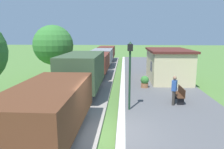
% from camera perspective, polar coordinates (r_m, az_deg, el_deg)
% --- Properties ---
extents(ground_plane, '(160.00, 160.00, 0.00)m').
position_cam_1_polar(ground_plane, '(9.16, -0.14, -16.92)').
color(ground_plane, '#517A38').
extents(platform_slab, '(6.00, 60.00, 0.25)m').
position_cam_1_polar(platform_slab, '(9.48, 20.35, -15.79)').
color(platform_slab, '#565659').
rests_on(platform_slab, ground).
extents(platform_edge_stripe, '(0.36, 60.00, 0.01)m').
position_cam_1_polar(platform_edge_stripe, '(9.03, 2.49, -15.55)').
color(platform_edge_stripe, silver).
rests_on(platform_edge_stripe, platform_slab).
extents(track_ballast, '(3.80, 60.00, 0.12)m').
position_cam_1_polar(track_ballast, '(9.57, -15.20, -15.65)').
color(track_ballast, gray).
rests_on(track_ballast, ground).
extents(rail_near, '(0.07, 60.00, 0.14)m').
position_cam_1_polar(rail_near, '(9.32, -10.89, -15.31)').
color(rail_near, slate).
rests_on(rail_near, track_ballast).
extents(rail_far, '(0.07, 60.00, 0.14)m').
position_cam_1_polar(rail_far, '(9.76, -19.39, -14.51)').
color(rail_far, slate).
rests_on(rail_far, track_ballast).
extents(freight_train, '(2.50, 32.60, 2.72)m').
position_cam_1_polar(freight_train, '(20.75, -4.69, 3.08)').
color(freight_train, brown).
rests_on(freight_train, rail_near).
extents(station_hut, '(3.50, 5.80, 2.78)m').
position_cam_1_polar(station_hut, '(19.12, 15.14, 2.64)').
color(station_hut, beige).
rests_on(station_hut, platform_slab).
extents(bench_near_hut, '(0.42, 1.50, 0.91)m').
position_cam_1_polar(bench_near_hut, '(13.28, 18.08, -5.18)').
color(bench_near_hut, '#422819').
rests_on(bench_near_hut, platform_slab).
extents(bench_down_platform, '(0.42, 1.50, 0.91)m').
position_cam_1_polar(bench_down_platform, '(23.13, 11.75, 1.83)').
color(bench_down_platform, '#422819').
rests_on(bench_down_platform, platform_slab).
extents(person_waiting, '(0.38, 0.45, 1.71)m').
position_cam_1_polar(person_waiting, '(12.47, 16.76, -3.93)').
color(person_waiting, '#38332D').
rests_on(person_waiting, platform_slab).
extents(potted_planter, '(0.64, 0.64, 0.92)m').
position_cam_1_polar(potted_planter, '(16.18, 9.00, -1.92)').
color(potted_planter, '#9E6642').
rests_on(potted_planter, platform_slab).
extents(lamp_post_near, '(0.28, 0.28, 3.70)m').
position_cam_1_polar(lamp_post_near, '(10.92, 4.97, 3.10)').
color(lamp_post_near, '#193823').
rests_on(lamp_post_near, platform_slab).
extents(tree_trackside_far, '(3.81, 3.81, 5.20)m').
position_cam_1_polar(tree_trackside_far, '(20.82, -15.87, 7.79)').
color(tree_trackside_far, '#4C3823').
rests_on(tree_trackside_far, ground).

